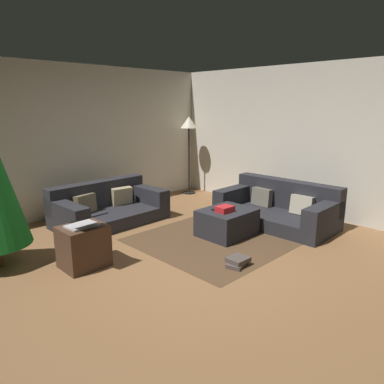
# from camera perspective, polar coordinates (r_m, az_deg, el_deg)

# --- Properties ---
(ground_plane) EXTENTS (6.40, 6.40, 0.00)m
(ground_plane) POSITION_cam_1_polar(r_m,az_deg,el_deg) (4.43, -0.54, -12.02)
(ground_plane) COLOR brown
(rear_partition) EXTENTS (6.40, 0.12, 2.60)m
(rear_partition) POSITION_cam_1_polar(r_m,az_deg,el_deg) (6.65, -19.96, 7.50)
(rear_partition) COLOR silver
(rear_partition) RESTS_ON ground_plane
(corner_partition) EXTENTS (0.12, 6.40, 2.60)m
(corner_partition) POSITION_cam_1_polar(r_m,az_deg,el_deg) (6.61, 19.54, 7.50)
(corner_partition) COLOR silver
(corner_partition) RESTS_ON ground_plane
(couch_left) EXTENTS (1.79, 1.03, 0.65)m
(couch_left) POSITION_cam_1_polar(r_m,az_deg,el_deg) (6.20, -13.25, -2.39)
(couch_left) COLOR #26262B
(couch_left) RESTS_ON ground_plane
(couch_right) EXTENTS (1.02, 1.89, 0.69)m
(couch_right) POSITION_cam_1_polar(r_m,az_deg,el_deg) (6.12, 13.52, -2.51)
(couch_right) COLOR #26262B
(couch_right) RESTS_ON ground_plane
(ottoman) EXTENTS (0.78, 0.64, 0.40)m
(ottoman) POSITION_cam_1_polar(r_m,az_deg,el_deg) (5.45, 5.52, -4.81)
(ottoman) COLOR #26262B
(ottoman) RESTS_ON ground_plane
(gift_box) EXTENTS (0.25, 0.20, 0.09)m
(gift_box) POSITION_cam_1_polar(r_m,az_deg,el_deg) (5.27, 5.19, -2.69)
(gift_box) COLOR red
(gift_box) RESTS_ON ottoman
(tv_remote) EXTENTS (0.08, 0.17, 0.02)m
(tv_remote) POSITION_cam_1_polar(r_m,az_deg,el_deg) (5.32, 3.94, -2.88)
(tv_remote) COLOR black
(tv_remote) RESTS_ON ottoman
(side_table) EXTENTS (0.52, 0.44, 0.51)m
(side_table) POSITION_cam_1_polar(r_m,az_deg,el_deg) (4.59, -16.73, -8.21)
(side_table) COLOR #4C3323
(side_table) RESTS_ON ground_plane
(laptop) EXTENTS (0.38, 0.45, 0.19)m
(laptop) POSITION_cam_1_polar(r_m,az_deg,el_deg) (4.43, -16.56, -4.65)
(laptop) COLOR silver
(laptop) RESTS_ON side_table
(book_stack) EXTENTS (0.30, 0.25, 0.11)m
(book_stack) POSITION_cam_1_polar(r_m,az_deg,el_deg) (4.51, 7.18, -10.85)
(book_stack) COLOR #4C423D
(book_stack) RESTS_ON ground_plane
(corner_lamp) EXTENTS (0.36, 0.36, 1.67)m
(corner_lamp) POSITION_cam_1_polar(r_m,az_deg,el_deg) (7.82, -0.49, 10.01)
(corner_lamp) COLOR black
(corner_lamp) RESTS_ON ground_plane
(area_rug) EXTENTS (2.60, 2.00, 0.01)m
(area_rug) POSITION_cam_1_polar(r_m,az_deg,el_deg) (5.52, 5.48, -6.74)
(area_rug) COLOR brown
(area_rug) RESTS_ON ground_plane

